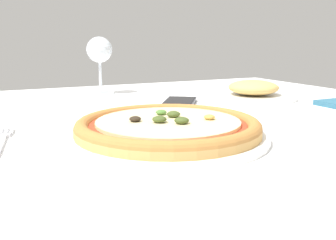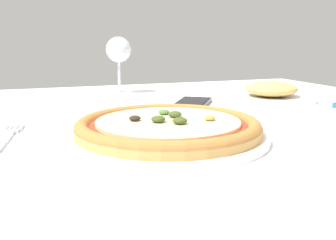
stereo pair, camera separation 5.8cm
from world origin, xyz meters
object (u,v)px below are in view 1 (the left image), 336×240
Objects in this scene: pizza_plate at (168,128)px; wine_glass_far_right at (99,53)px; side_plate at (253,91)px; dining_table at (172,155)px; cell_phone at (179,103)px; fork at (1,140)px.

pizza_plate is 0.54m from wine_glass_far_right.
side_plate is at bearing -36.71° from wine_glass_far_right.
dining_table is at bearing 61.83° from pizza_plate.
wine_glass_far_right is at bearing 114.39° from cell_phone.
fork is 0.53m from wine_glass_far_right.
wine_glass_far_right is at bearing 57.71° from fork.
fork is (-0.24, 0.09, -0.01)m from pizza_plate.
side_plate is (0.29, 0.12, 0.10)m from dining_table.
fork is 0.43m from cell_phone.
wine_glass_far_right is at bearing 143.29° from side_plate.
fork is at bearing -156.14° from cell_phone.
wine_glass_far_right reaches higher than cell_phone.
cell_phone is at bearing -178.00° from side_plate.
fork is at bearing 158.92° from pizza_plate.
pizza_plate is 0.26m from fork.
side_plate reaches higher than fork.
dining_table is at bearing -122.83° from cell_phone.
side_plate is (0.22, 0.01, 0.01)m from cell_phone.
wine_glass_far_right is (0.04, 0.53, 0.10)m from pizza_plate.
dining_table is 8.12× the size of wine_glass_far_right.
cell_phone reaches higher than fork.
dining_table is at bearing -83.21° from wine_glass_far_right.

